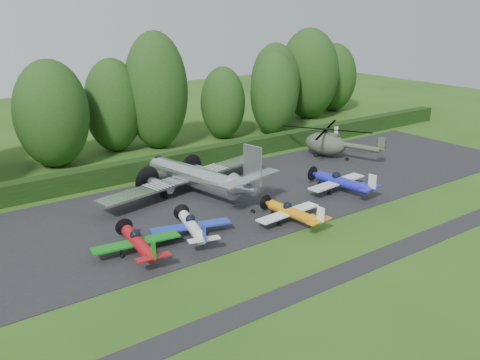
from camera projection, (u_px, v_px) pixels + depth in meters
ground at (304, 236)px, 42.11m from camera, size 160.00×160.00×0.00m
apron at (231, 200)px, 49.76m from camera, size 70.00×18.00×0.01m
taxiway_verge at (362, 265)px, 37.52m from camera, size 70.00×2.00×0.00m
hedgerow at (173, 171)px, 58.18m from camera, size 90.00×1.60×2.00m
transport_plane at (195, 177)px, 50.67m from camera, size 19.68×15.09×6.31m
light_plane_red at (138, 243)px, 38.55m from camera, size 6.54×6.87×2.51m
light_plane_white at (192, 226)px, 41.39m from camera, size 6.39×6.71×2.45m
light_plane_orange at (292, 212)px, 44.15m from camera, size 6.31×6.63×2.42m
light_plane_blue at (341, 182)px, 51.24m from camera, size 7.10×7.47×2.73m
helicopter at (326, 142)px, 62.82m from camera, size 10.72×12.55×3.45m
sign_board at (343, 130)px, 71.51m from camera, size 3.29×0.12×1.85m
tree_1 at (309, 74)px, 82.53m from camera, size 9.19×9.19×13.83m
tree_3 at (113, 106)px, 64.33m from camera, size 6.99×6.99×11.29m
tree_4 at (52, 114)px, 58.13m from camera, size 8.09×8.09×11.85m
tree_6 at (334, 77)px, 88.58m from camera, size 7.49×7.49×11.13m
tree_7 at (275, 85)px, 77.73m from camera, size 7.19×7.19×12.02m
tree_8 at (223, 103)px, 70.73m from camera, size 5.92×5.92×9.56m
tree_9 at (274, 93)px, 72.51m from camera, size 6.53×6.53×11.44m
tree_11 at (156, 91)px, 65.28m from camera, size 7.80×7.80×14.35m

